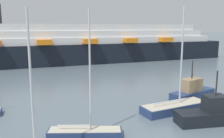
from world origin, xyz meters
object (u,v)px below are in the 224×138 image
(sailboat_0, at_px, (85,130))
(fishing_boat_0, at_px, (212,114))
(channel_buoy_0, at_px, (193,81))
(cruise_ship, at_px, (63,45))
(fishing_boat_1, at_px, (192,92))
(sailboat_3, at_px, (175,106))

(sailboat_0, height_order, fishing_boat_0, sailboat_0)
(fishing_boat_0, xyz_separation_m, channel_buoy_0, (7.78, 13.56, -0.57))
(cruise_ship, bearing_deg, channel_buoy_0, -62.16)
(cruise_ship, bearing_deg, fishing_boat_1, -75.15)
(cruise_ship, bearing_deg, sailboat_3, -82.44)
(sailboat_0, relative_size, channel_buoy_0, 7.19)
(fishing_boat_0, bearing_deg, fishing_boat_1, 75.22)
(sailboat_3, relative_size, fishing_boat_1, 1.63)
(sailboat_0, distance_m, fishing_boat_1, 14.84)
(fishing_boat_0, xyz_separation_m, fishing_boat_1, (2.59, 6.46, 0.06))
(sailboat_3, relative_size, fishing_boat_0, 1.61)
(channel_buoy_0, distance_m, cruise_ship, 32.04)
(fishing_boat_1, relative_size, channel_buoy_0, 4.68)
(sailboat_3, distance_m, fishing_boat_0, 3.85)
(channel_buoy_0, bearing_deg, sailboat_0, -146.21)
(fishing_boat_0, height_order, channel_buoy_0, fishing_boat_0)
(sailboat_3, distance_m, cruise_ship, 38.08)
(sailboat_3, xyz_separation_m, fishing_boat_1, (4.09, 2.93, 0.37))
(sailboat_0, distance_m, sailboat_3, 10.01)
(sailboat_0, xyz_separation_m, cruise_ship, (2.41, 39.85, 3.70))
(sailboat_0, xyz_separation_m, fishing_boat_1, (13.75, 5.57, 0.44))
(sailboat_0, distance_m, cruise_ship, 40.09)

